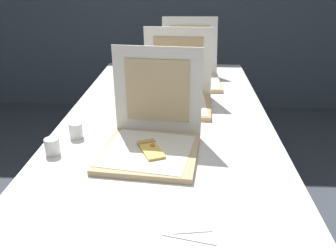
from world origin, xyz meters
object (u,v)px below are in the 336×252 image
Objects in this scene: pizza_box_front at (151,138)px; cup_white_far at (126,92)px; table at (166,131)px; napkin_pile at (193,222)px; cup_white_near_center at (76,130)px; pizza_box_middle at (176,95)px; cup_white_near_left at (52,146)px; pizza_box_back at (190,73)px.

pizza_box_front reaches higher than cup_white_far.
napkin_pile reaches higher than table.
cup_white_near_center is at bearing 132.33° from napkin_pile.
pizza_box_front is 0.53m from pizza_box_middle.
cup_white_near_left reaches higher than napkin_pile.
napkin_pile is (0.12, -0.71, 0.04)m from table.
pizza_box_back is (0.12, 0.67, 0.10)m from table.
pizza_box_middle reaches higher than napkin_pile.
pizza_box_back is 7.37× the size of cup_white_near_center.
cup_white_near_center reaches higher than napkin_pile.
pizza_box_middle reaches higher than cup_white_far.
pizza_box_middle is 0.74m from cup_white_near_left.
cup_white_far is at bearing 113.97° from pizza_box_front.
table is at bearing 88.00° from pizza_box_front.
pizza_box_front reaches higher than napkin_pile.
pizza_box_back is 7.37× the size of cup_white_far.
pizza_box_middle reaches higher than cup_white_near_center.
napkin_pile is (0.49, -0.54, -0.03)m from cup_white_near_center.
cup_white_near_center and cup_white_near_left have the same top height.
cup_white_far is at bearing 75.85° from cup_white_near_center.
cup_white_near_center is at bearing -122.36° from pizza_box_back.
pizza_box_middle is (0.08, 0.53, -0.00)m from pizza_box_front.
pizza_box_front is (-0.04, -0.28, 0.10)m from table.
cup_white_far is (-0.20, 0.63, -0.02)m from pizza_box_front.
table is at bearing -54.77° from cup_white_far.
pizza_box_front is 6.22× the size of cup_white_near_center.
napkin_pile is at bearing -80.57° from table.
table is 0.43m from cup_white_far.
pizza_box_front is at bearing -17.97° from cup_white_near_center.
table is 12.98× the size of napkin_pile.
cup_white_near_center is (-0.49, -0.85, -0.02)m from pizza_box_back.
pizza_box_middle is 2.21× the size of napkin_pile.
pizza_box_middle is 0.44m from pizza_box_back.
pizza_box_middle is 5.94× the size of cup_white_far.
cup_white_far is at bearing 75.08° from cup_white_near_left.
pizza_box_middle reaches higher than table.
pizza_box_front is at bearing -95.88° from pizza_box_middle.
pizza_box_middle is 5.94× the size of cup_white_near_left.
pizza_box_front is 0.97m from pizza_box_back.
cup_white_near_center is (-0.33, 0.11, -0.02)m from pizza_box_front.
cup_white_near_center is at bearing -131.85° from pizza_box_middle.
pizza_box_back is at bearing 42.65° from cup_white_far.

